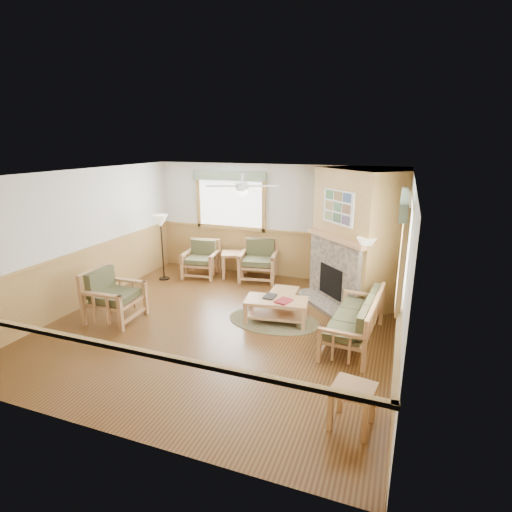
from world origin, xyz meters
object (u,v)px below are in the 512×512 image
(armchair_back_left, at_px, (201,259))
(end_table_chairs, at_px, (233,264))
(sofa, at_px, (354,319))
(coffee_table, at_px, (276,311))
(armchair_left, at_px, (114,295))
(floor_lamp_right, at_px, (364,278))
(armchair_back_right, at_px, (258,260))
(footstool, at_px, (284,300))
(end_table_sofa, at_px, (352,407))
(floor_lamp_left, at_px, (162,247))

(armchair_back_left, xyz_separation_m, end_table_chairs, (0.74, 0.26, -0.13))
(sofa, xyz_separation_m, coffee_table, (-1.41, 0.26, -0.18))
(armchair_left, xyz_separation_m, end_table_chairs, (1.06, 3.03, -0.18))
(floor_lamp_right, bearing_deg, armchair_back_right, 152.00)
(armchair_back_left, bearing_deg, floor_lamp_right, -24.33)
(armchair_back_left, height_order, footstool, armchair_back_left)
(armchair_left, distance_m, end_table_sofa, 4.72)
(armchair_back_left, relative_size, floor_lamp_right, 0.56)
(end_table_chairs, distance_m, floor_lamp_left, 1.74)
(armchair_back_right, bearing_deg, armchair_left, -130.06)
(armchair_back_left, height_order, floor_lamp_left, floor_lamp_left)
(armchair_left, bearing_deg, sofa, -84.10)
(armchair_back_right, relative_size, end_table_sofa, 1.80)
(armchair_left, distance_m, coffee_table, 2.99)
(armchair_back_left, relative_size, end_table_chairs, 1.44)
(armchair_back_right, relative_size, end_table_chairs, 1.57)
(armchair_left, distance_m, floor_lamp_right, 4.60)
(floor_lamp_left, bearing_deg, armchair_back_right, 19.71)
(armchair_back_right, distance_m, footstool, 1.89)
(floor_lamp_left, distance_m, floor_lamp_right, 4.73)
(floor_lamp_right, bearing_deg, coffee_table, -152.11)
(sofa, distance_m, armchair_back_right, 3.46)
(end_table_sofa, bearing_deg, end_table_chairs, 127.56)
(armchair_back_right, bearing_deg, floor_lamp_left, -170.72)
(coffee_table, distance_m, end_table_chairs, 2.76)
(end_table_sofa, distance_m, floor_lamp_right, 3.16)
(armchair_back_left, relative_size, footstool, 1.76)
(armchair_back_right, xyz_separation_m, end_table_sofa, (2.77, -4.46, -0.21))
(armchair_back_left, xyz_separation_m, armchair_left, (-0.32, -2.77, 0.05))
(armchair_back_right, bearing_deg, coffee_table, -72.71)
(end_table_chairs, bearing_deg, armchair_back_left, -160.99)
(armchair_back_left, height_order, armchair_back_right, armchair_back_right)
(armchair_left, distance_m, footstool, 3.20)
(coffee_table, bearing_deg, floor_lamp_right, 19.30)
(end_table_sofa, bearing_deg, armchair_back_left, 134.78)
(floor_lamp_right, bearing_deg, armchair_back_left, 164.46)
(armchair_back_left, height_order, end_table_chairs, armchair_back_left)
(sofa, bearing_deg, floor_lamp_left, -104.39)
(coffee_table, height_order, end_table_sofa, end_table_sofa)
(coffee_table, distance_m, floor_lamp_right, 1.72)
(sofa, height_order, end_table_sofa, sofa)
(coffee_table, relative_size, floor_lamp_left, 0.71)
(floor_lamp_right, bearing_deg, end_table_sofa, -85.94)
(coffee_table, distance_m, footstool, 0.59)
(floor_lamp_right, bearing_deg, footstool, -173.31)
(sofa, relative_size, armchair_back_left, 2.03)
(armchair_back_left, bearing_deg, coffee_table, -45.25)
(armchair_back_left, distance_m, floor_lamp_right, 4.12)
(floor_lamp_left, xyz_separation_m, floor_lamp_right, (4.69, -0.59, -0.01))
(armchair_left, relative_size, floor_lamp_left, 0.61)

